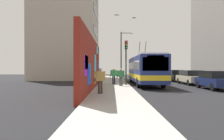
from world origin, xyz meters
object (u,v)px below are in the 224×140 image
object	(u,v)px
parked_car_white	(165,74)
traffic_light	(126,55)
street_lamp	(123,52)
parked_car_champagne	(191,77)
parked_car_navy	(215,80)
parked_car_black	(175,75)
pedestrian_at_curb	(121,76)
city_bus	(144,69)
pedestrian_near_wall	(100,79)
pedestrian_midblock	(114,75)

from	to	relation	value
parked_car_white	traffic_light	distance (m)	15.51
street_lamp	parked_car_champagne	bearing A→B (deg)	-130.51
parked_car_navy	parked_car_black	size ratio (longest dim) A/B	0.92
parked_car_black	pedestrian_at_curb	distance (m)	11.96
city_bus	pedestrian_near_wall	size ratio (longest dim) A/B	6.80
pedestrian_at_curb	parked_car_white	bearing A→B (deg)	-28.93
parked_car_champagne	city_bus	bearing A→B (deg)	95.25
parked_car_navy	parked_car_champagne	world-z (taller)	same
parked_car_champagne	pedestrian_at_curb	world-z (taller)	pedestrian_at_curb
pedestrian_at_curb	traffic_light	distance (m)	2.22
pedestrian_near_wall	pedestrian_midblock	distance (m)	7.64
city_bus	parked_car_navy	world-z (taller)	city_bus
city_bus	pedestrian_at_curb	size ratio (longest dim) A/B	6.89
parked_car_white	pedestrian_midblock	bearing A→B (deg)	146.14
city_bus	parked_car_white	distance (m)	12.57
city_bus	parked_car_black	xyz separation A→B (m)	(6.05, -5.20, -0.89)
parked_car_black	pedestrian_at_curb	bearing A→B (deg)	138.57
city_bus	parked_car_champagne	bearing A→B (deg)	-84.75
parked_car_white	city_bus	bearing A→B (deg)	155.49
parked_car_navy	pedestrian_midblock	world-z (taller)	pedestrian_midblock
parked_car_champagne	parked_car_black	world-z (taller)	same
parked_car_white	street_lamp	bearing A→B (deg)	123.12
parked_car_black	pedestrian_at_curb	size ratio (longest dim) A/B	2.71
pedestrian_midblock	parked_car_black	bearing A→B (deg)	-49.11
parked_car_champagne	street_lamp	xyz separation A→B (m)	(6.20, 7.25, 3.21)
pedestrian_near_wall	street_lamp	distance (m)	16.06
city_bus	parked_car_black	size ratio (longest dim) A/B	2.54
city_bus	street_lamp	distance (m)	7.36
parked_car_white	pedestrian_at_curb	size ratio (longest dim) A/B	2.72
traffic_light	street_lamp	bearing A→B (deg)	-0.64
pedestrian_at_curb	pedestrian_near_wall	distance (m)	6.24
parked_car_black	pedestrian_midblock	size ratio (longest dim) A/B	2.65
city_bus	pedestrian_midblock	xyz separation A→B (m)	(-1.37, 3.37, -0.59)
pedestrian_midblock	traffic_light	distance (m)	2.40
city_bus	traffic_light	distance (m)	3.28
parked_car_black	street_lamp	xyz separation A→B (m)	(0.62, 7.25, 3.22)
city_bus	parked_car_champagne	xyz separation A→B (m)	(0.48, -5.20, -0.89)
city_bus	parked_car_black	distance (m)	8.03
pedestrian_near_wall	street_lamp	bearing A→B (deg)	-8.20
parked_car_black	street_lamp	distance (m)	7.96
parked_car_white	pedestrian_near_wall	distance (m)	22.47
city_bus	parked_car_black	world-z (taller)	city_bus
parked_car_champagne	parked_car_white	xyz separation A→B (m)	(10.93, 0.00, -0.00)
parked_car_white	pedestrian_at_curb	bearing A→B (deg)	151.07
city_bus	parked_car_white	world-z (taller)	city_bus
street_lamp	pedestrian_near_wall	bearing A→B (deg)	171.80
parked_car_navy	pedestrian_midblock	size ratio (longest dim) A/B	2.42
parked_car_champagne	traffic_light	bearing A→B (deg)	109.12
parked_car_navy	parked_car_champagne	size ratio (longest dim) A/B	0.84
pedestrian_at_curb	street_lamp	bearing A→B (deg)	-3.94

